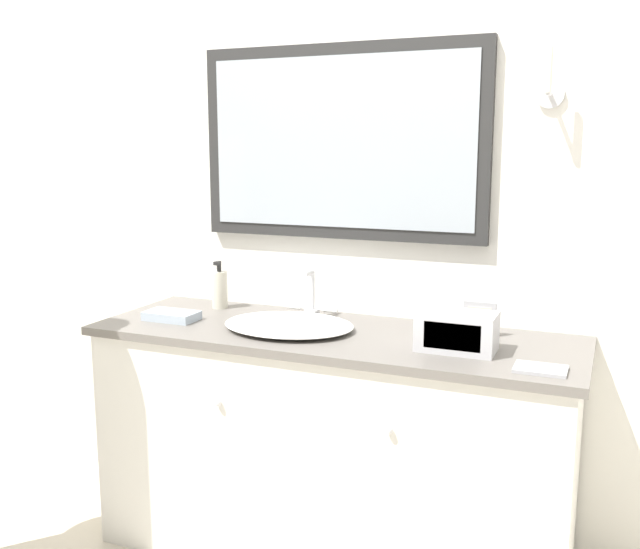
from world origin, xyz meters
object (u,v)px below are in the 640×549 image
at_px(sink_basin, 290,324).
at_px(picture_frame, 480,319).
at_px(appliance_box, 457,331).
at_px(soap_bottle, 220,289).

xyz_separation_m(sink_basin, picture_frame, (0.64, 0.17, 0.04)).
height_order(appliance_box, picture_frame, appliance_box).
height_order(soap_bottle, appliance_box, soap_bottle).
height_order(sink_basin, appliance_box, sink_basin).
bearing_deg(sink_basin, picture_frame, 14.95).
bearing_deg(sink_basin, soap_bottle, 154.36).
xyz_separation_m(sink_basin, appliance_box, (0.60, -0.04, 0.04)).
xyz_separation_m(soap_bottle, picture_frame, (1.04, -0.02, -0.02)).
relative_size(sink_basin, appliance_box, 1.92).
xyz_separation_m(sink_basin, soap_bottle, (-0.40, 0.19, 0.06)).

